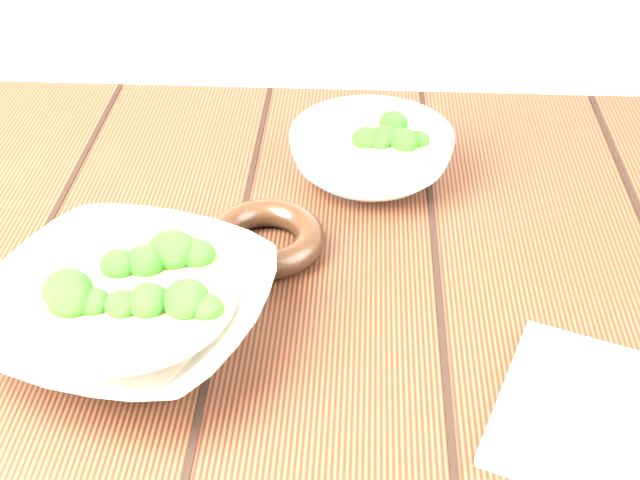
# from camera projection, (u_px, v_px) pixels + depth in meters

# --- Properties ---
(table) EXTENTS (1.20, 0.80, 0.75)m
(table) POSITION_uv_depth(u_px,v_px,m) (256.00, 365.00, 0.93)
(table) COLOR #33190E
(table) RESTS_ON ground
(soup_bowl_front) EXTENTS (0.30, 0.30, 0.07)m
(soup_bowl_front) POSITION_uv_depth(u_px,v_px,m) (128.00, 310.00, 0.77)
(soup_bowl_front) COLOR silver
(soup_bowl_front) RESTS_ON table
(soup_bowl_back) EXTENTS (0.19, 0.19, 0.06)m
(soup_bowl_back) POSITION_uv_depth(u_px,v_px,m) (371.00, 154.00, 0.98)
(soup_bowl_back) COLOR silver
(soup_bowl_back) RESTS_ON table
(trivet) EXTENTS (0.16, 0.16, 0.03)m
(trivet) POSITION_uv_depth(u_px,v_px,m) (266.00, 238.00, 0.88)
(trivet) COLOR black
(trivet) RESTS_ON table
(napkin) EXTENTS (0.25, 0.23, 0.01)m
(napkin) POSITION_uv_depth(u_px,v_px,m) (631.00, 426.00, 0.70)
(napkin) COLOR beige
(napkin) RESTS_ON table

